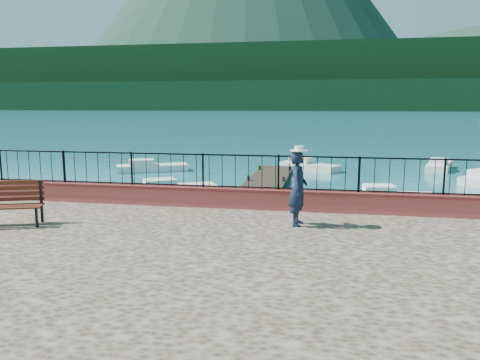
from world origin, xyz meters
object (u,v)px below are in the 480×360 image
(park_bench, at_px, (2,213))
(boat_4, at_px, (309,164))
(boat_3, at_px, (152,165))
(boat_1, at_px, (392,194))
(person, at_px, (298,188))
(boat_0, at_px, (173,186))
(boat_5, at_px, (439,163))

(park_bench, distance_m, boat_4, 21.08)
(boat_4, bearing_deg, boat_3, -133.54)
(boat_1, bearing_deg, person, -115.93)
(boat_0, xyz_separation_m, boat_1, (9.73, -0.12, 0.00))
(park_bench, xyz_separation_m, boat_3, (-2.88, 17.51, -1.12))
(park_bench, bearing_deg, person, -7.91)
(park_bench, relative_size, boat_0, 0.51)
(person, bearing_deg, boat_4, 5.45)
(boat_0, distance_m, boat_5, 18.01)
(boat_4, bearing_deg, boat_0, -89.45)
(park_bench, distance_m, boat_0, 10.52)
(boat_3, xyz_separation_m, boat_4, (9.63, 2.42, 0.00))
(boat_4, relative_size, boat_5, 1.10)
(person, bearing_deg, boat_0, 39.12)
(park_bench, bearing_deg, boat_0, 66.23)
(boat_0, xyz_separation_m, boat_3, (-3.74, 7.08, 0.00))
(boat_3, distance_m, boat_5, 18.30)
(boat_0, height_order, boat_4, same)
(person, height_order, boat_5, person)
(park_bench, relative_size, boat_4, 0.51)
(park_bench, distance_m, person, 7.33)
(boat_5, bearing_deg, boat_1, 176.72)
(park_bench, xyz_separation_m, boat_0, (0.86, 10.43, -1.12))
(boat_0, bearing_deg, park_bench, -125.26)
(boat_1, distance_m, boat_3, 15.28)
(person, distance_m, boat_4, 18.61)
(boat_5, bearing_deg, boat_4, 119.52)
(person, xyz_separation_m, boat_5, (7.79, 20.23, -1.72))
(boat_0, height_order, boat_3, same)
(person, height_order, boat_1, person)
(boat_0, bearing_deg, person, -85.59)
(boat_1, distance_m, boat_4, 10.36)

